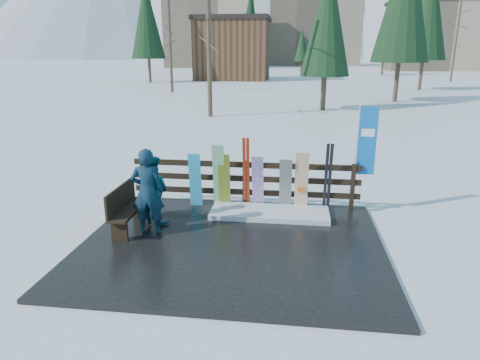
# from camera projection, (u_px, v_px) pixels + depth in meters

# --- Properties ---
(ground) EXTENTS (700.00, 700.00, 0.00)m
(ground) POSITION_uv_depth(u_px,v_px,m) (232.00, 246.00, 8.64)
(ground) COLOR white
(ground) RESTS_ON ground
(deck) EXTENTS (6.00, 5.00, 0.08)m
(deck) POSITION_uv_depth(u_px,v_px,m) (232.00, 244.00, 8.63)
(deck) COLOR black
(deck) RESTS_ON ground
(fence) EXTENTS (5.60, 0.10, 1.15)m
(fence) POSITION_uv_depth(u_px,v_px,m) (245.00, 180.00, 10.52)
(fence) COLOR black
(fence) RESTS_ON deck
(snow_patch) EXTENTS (2.76, 1.00, 0.12)m
(snow_patch) POSITION_uv_depth(u_px,v_px,m) (270.00, 213.00, 10.04)
(snow_patch) COLOR white
(snow_patch) RESTS_ON deck
(bench) EXTENTS (0.41, 1.50, 0.97)m
(bench) POSITION_uv_depth(u_px,v_px,m) (126.00, 207.00, 9.13)
(bench) COLOR black
(bench) RESTS_ON deck
(snowboard_0) EXTENTS (0.30, 0.20, 1.36)m
(snowboard_0) POSITION_uv_depth(u_px,v_px,m) (195.00, 180.00, 10.45)
(snowboard_0) COLOR #2CA6DF
(snowboard_0) RESTS_ON deck
(snowboard_1) EXTENTS (0.28, 0.28, 1.60)m
(snowboard_1) POSITION_uv_depth(u_px,v_px,m) (219.00, 176.00, 10.34)
(snowboard_1) COLOR silver
(snowboard_1) RESTS_ON deck
(snowboard_2) EXTENTS (0.29, 0.18, 1.36)m
(snowboard_2) POSITION_uv_depth(u_px,v_px,m) (224.00, 181.00, 10.36)
(snowboard_2) COLOR #BEDA2B
(snowboard_2) RESTS_ON deck
(snowboard_3) EXTENTS (0.27, 0.43, 1.37)m
(snowboard_3) POSITION_uv_depth(u_px,v_px,m) (258.00, 182.00, 10.26)
(snowboard_3) COLOR white
(snowboard_3) RESTS_ON deck
(snowboard_4) EXTENTS (0.29, 0.31, 1.30)m
(snowboard_4) POSITION_uv_depth(u_px,v_px,m) (285.00, 185.00, 10.19)
(snowboard_4) COLOR black
(snowboard_4) RESTS_ON deck
(snowboard_5) EXTENTS (0.31, 0.21, 1.47)m
(snowboard_5) POSITION_uv_depth(u_px,v_px,m) (301.00, 182.00, 10.12)
(snowboard_5) COLOR white
(snowboard_5) RESTS_ON deck
(ski_pair_a) EXTENTS (0.16, 0.29, 1.77)m
(ski_pair_a) POSITION_uv_depth(u_px,v_px,m) (246.00, 173.00, 10.30)
(ski_pair_a) COLOR maroon
(ski_pair_a) RESTS_ON deck
(ski_pair_b) EXTENTS (0.17, 0.34, 1.69)m
(ski_pair_b) POSITION_uv_depth(u_px,v_px,m) (328.00, 177.00, 10.08)
(ski_pair_b) COLOR black
(ski_pair_b) RESTS_ON deck
(rental_flag) EXTENTS (0.45, 0.04, 2.60)m
(rental_flag) POSITION_uv_depth(u_px,v_px,m) (365.00, 145.00, 9.95)
(rental_flag) COLOR silver
(rental_flag) RESTS_ON deck
(person_front) EXTENTS (0.72, 0.52, 1.84)m
(person_front) POSITION_uv_depth(u_px,v_px,m) (148.00, 192.00, 8.80)
(person_front) COLOR #133A49
(person_front) RESTS_ON deck
(person_back) EXTENTS (0.93, 0.84, 1.55)m
(person_back) POSITION_uv_depth(u_px,v_px,m) (153.00, 189.00, 9.43)
(person_back) COLOR #0E485A
(person_back) RESTS_ON deck
(resort_buildings) EXTENTS (73.00, 87.60, 22.60)m
(resort_buildings) POSITION_uv_depth(u_px,v_px,m) (298.00, 29.00, 115.39)
(resort_buildings) COLOR tan
(resort_buildings) RESTS_ON ground
(trees) EXTENTS (42.31, 68.61, 12.14)m
(trees) POSITION_uv_depth(u_px,v_px,m) (312.00, 36.00, 53.22)
(trees) COLOR #382B1E
(trees) RESTS_ON ground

